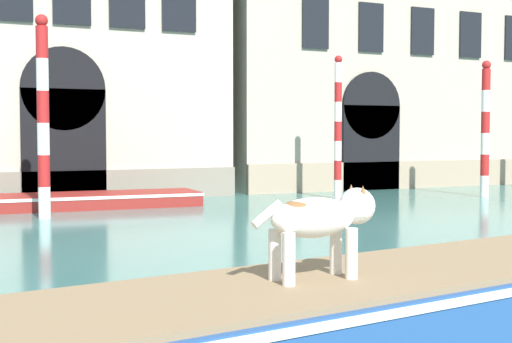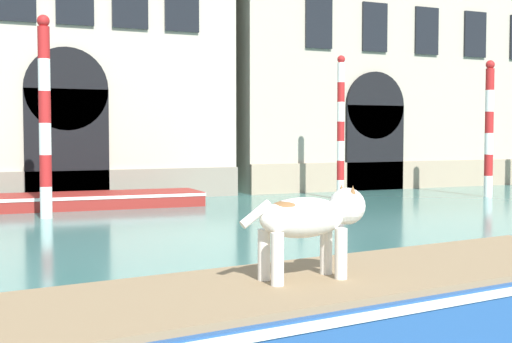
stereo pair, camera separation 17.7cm
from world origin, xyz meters
TOP-DOWN VIEW (x-y plane):
  - boat_foreground at (-3.93, 5.92)m, footprint 9.07×3.10m
  - dog_on_deck at (-3.55, 5.96)m, footprint 1.30×0.40m
  - boat_moored_near_palazzo at (-2.95, 19.33)m, footprint 6.11×2.01m
  - mooring_pole_0 at (-4.35, 17.31)m, footprint 0.29×0.29m
  - mooring_pole_2 at (4.40, 18.56)m, footprint 0.23×0.23m
  - mooring_pole_3 at (9.01, 17.33)m, footprint 0.27×0.27m

SIDE VIEW (x-z plane):
  - boat_moored_near_palazzo at x=-2.95m, z-range 0.01..0.40m
  - boat_foreground at x=-3.93m, z-range 0.02..0.66m
  - dog_on_deck at x=-3.55m, z-range 0.77..1.63m
  - mooring_pole_3 at x=9.01m, z-range 0.02..4.26m
  - mooring_pole_2 at x=4.40m, z-range 0.02..4.32m
  - mooring_pole_0 at x=-4.35m, z-range 0.02..4.74m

